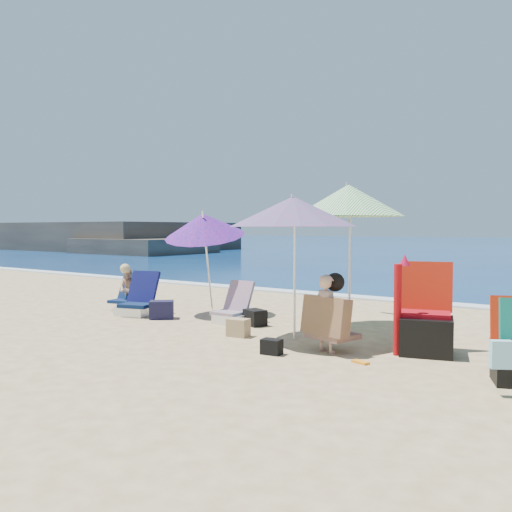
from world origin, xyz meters
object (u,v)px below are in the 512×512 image
Objects in this scene: umbrella_turquoise at (293,212)px; person_left at (128,289)px; umbrella_striped at (349,201)px; furled_umbrella at (399,300)px; chair_rainbow at (233,312)px; person_center at (328,314)px; chair_navy at (137,304)px; umbrella_blue at (204,225)px; camp_chair_left at (426,326)px.

person_left is (-3.94, 0.53, -1.36)m from umbrella_turquoise.
umbrella_striped is 4.51m from person_left.
umbrella_striped is 1.83× the size of furled_umbrella.
furled_umbrella reaches higher than chair_rainbow.
umbrella_turquoise is at bearing 152.27° from person_center.
chair_navy reaches higher than chair_rainbow.
umbrella_blue reaches higher than person_left.
umbrella_blue reaches higher than chair_rainbow.
furled_umbrella is 1.82× the size of chair_rainbow.
camp_chair_left is 1.14× the size of person_center.
umbrella_blue is (-2.37, 0.90, -0.17)m from umbrella_turquoise.
umbrella_striped is 2.84× the size of chair_navy.
umbrella_blue is 1.81m from chair_navy.
umbrella_striped reaches higher than person_center.
person_center is (4.04, -0.57, 0.27)m from chair_navy.
person_left is at bearing 174.08° from furled_umbrella.
umbrella_blue reaches higher than furled_umbrella.
umbrella_blue is 4.35m from camp_chair_left.
umbrella_blue is 4.09m from furled_umbrella.
chair_navy is 0.91× the size of person_left.
person_left is at bearing 151.07° from chair_navy.
umbrella_blue reaches higher than camp_chair_left.
umbrella_turquoise is 1.03× the size of umbrella_blue.
person_left is (-5.68, 0.28, 0.06)m from camp_chair_left.
umbrella_turquoise is 0.89× the size of umbrella_striped.
person_center is at bearing -22.42° from umbrella_blue.
umbrella_striped is 2.40m from camp_chair_left.
umbrella_blue is at bearing 159.32° from umbrella_turquoise.
umbrella_striped is 2.58× the size of person_left.
camp_chair_left is at bearing 32.12° from person_center.
camp_chair_left is at bearing 8.07° from umbrella_turquoise.
umbrella_striped reaches higher than person_left.
chair_navy is at bearing -179.29° from camp_chair_left.
umbrella_turquoise reaches higher than chair_rainbow.
umbrella_turquoise is at bearing -19.83° from chair_rainbow.
chair_rainbow is (0.93, -0.38, -1.40)m from umbrella_blue.
camp_chair_left is (3.18, -0.27, 0.15)m from chair_rainbow.
furled_umbrella is at bearing -1.26° from umbrella_turquoise.
umbrella_striped is 3.33× the size of chair_rainbow.
furled_umbrella is at bearing -10.63° from chair_rainbow.
person_left is at bearing 177.13° from camp_chair_left.
umbrella_turquoise reaches higher than person_center.
umbrella_turquoise is 2.26m from camp_chair_left.
person_left is (-4.67, 0.92, -0.08)m from person_center.
umbrella_blue reaches higher than person_center.
umbrella_turquoise reaches higher than furled_umbrella.
furled_umbrella is 1.10× the size of camp_chair_left.
umbrella_turquoise is 1.80× the size of camp_chair_left.
person_center is (0.49, -1.58, -1.47)m from umbrella_striped.
umbrella_striped is 2.66m from umbrella_blue.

